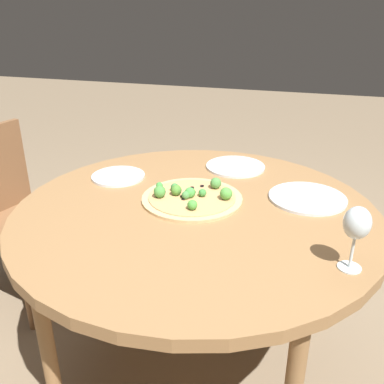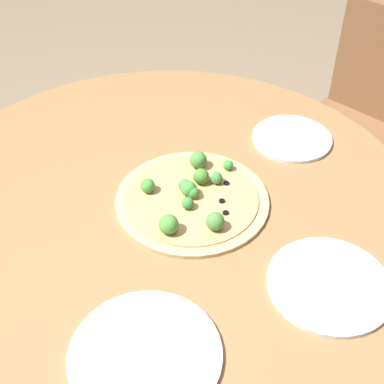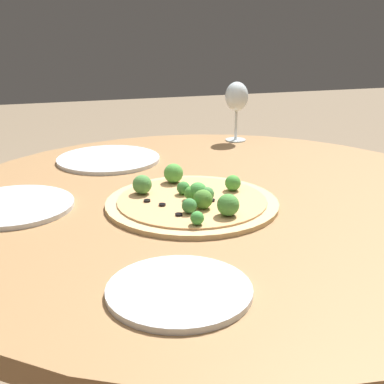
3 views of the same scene
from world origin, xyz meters
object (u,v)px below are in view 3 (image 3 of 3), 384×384
object	(u,v)px
wine_glass	(237,98)
plate_far	(13,206)
plate_side	(108,159)
pizza	(192,200)
plate_near	(179,290)

from	to	relation	value
wine_glass	plate_far	world-z (taller)	wine_glass
plate_side	pizza	bearing A→B (deg)	-162.99
plate_far	plate_side	size ratio (longest dim) A/B	0.90
plate_far	plate_side	bearing A→B (deg)	-37.66
pizza	plate_far	bearing A→B (deg)	76.36
pizza	plate_near	size ratio (longest dim) A/B	1.69
plate_near	plate_far	distance (m)	0.49
plate_far	pizza	bearing A→B (deg)	-103.64
plate_near	plate_side	world-z (taller)	same
pizza	plate_far	distance (m)	0.37
pizza	plate_near	xyz separation A→B (m)	(-0.34, 0.12, -0.01)
plate_near	plate_far	world-z (taller)	same
wine_glass	plate_far	xyz separation A→B (m)	(-0.43, 0.65, -0.13)
wine_glass	plate_side	xyz separation A→B (m)	(-0.13, 0.41, -0.13)
wine_glass	plate_side	world-z (taller)	wine_glass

